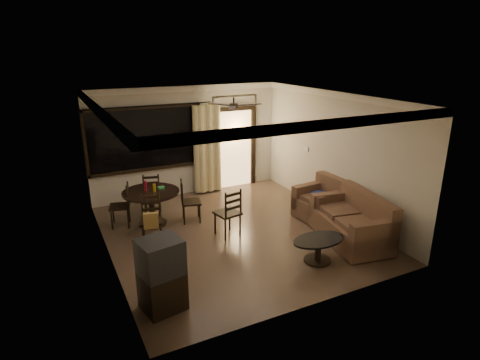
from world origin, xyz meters
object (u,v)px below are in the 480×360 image
tv_cabinet (161,275)px  armchair (322,202)px  side_chair (228,221)px  dining_chair_west (121,214)px  coffee_table (318,246)px  dining_chair_north (153,199)px  dining_chair_east (191,209)px  dining_chair_south (152,228)px  sofa (354,223)px  dining_table (151,198)px

tv_cabinet → armchair: (4.16, 1.65, -0.18)m
tv_cabinet → side_chair: tv_cabinet is taller
dining_chair_west → coffee_table: (2.89, -3.14, 0.01)m
coffee_table → dining_chair_north: bearing=119.2°
armchair → coffee_table: size_ratio=0.98×
dining_chair_east → armchair: bearing=-97.9°
dining_chair_west → dining_chair_east: bearing=88.2°
tv_cabinet → coffee_table: size_ratio=1.11×
dining_chair_east → side_chair: side_chair is taller
armchair → side_chair: bearing=171.9°
coffee_table → side_chair: side_chair is taller
dining_chair_east → dining_chair_south: (-1.03, -0.61, 0.02)m
tv_cabinet → sofa: (4.03, 0.46, -0.18)m
dining_chair_north → coffee_table: dining_chair_north is taller
dining_chair_south → dining_chair_west: bearing=126.2°
dining_table → dining_chair_north: dining_table is taller
coffee_table → tv_cabinet: bearing=-178.1°
dining_chair_west → armchair: size_ratio=0.96×
dining_chair_west → tv_cabinet: 3.25m
dining_chair_west → dining_chair_south: 1.12m
dining_chair_north → coffee_table: (2.05, -3.68, 0.01)m
dining_chair_south → armchair: bearing=6.9°
dining_chair_south → tv_cabinet: 2.24m
dining_chair_east → coffee_table: size_ratio=0.94×
dining_chair_east → tv_cabinet: tv_cabinet is taller
dining_chair_north → armchair: size_ratio=0.96×
dining_chair_south → side_chair: bearing=-0.2°
side_chair → sofa: bearing=137.6°
sofa → dining_table: bearing=153.2°
dining_table → dining_chair_south: 0.91m
dining_chair_west → dining_chair_east: size_ratio=1.00×
armchair → sofa: bearing=-100.8°
dining_table → dining_chair_west: (-0.63, 0.22, -0.32)m
armchair → coffee_table: (-1.26, -1.55, -0.09)m
dining_table → armchair: dining_table is taller
dining_chair_south → tv_cabinet: (-0.41, -2.19, 0.26)m
dining_chair_east → armchair: (2.71, -1.15, 0.10)m
dining_chair_west → armchair: 4.44m
dining_chair_east → coffee_table: (1.45, -2.70, 0.01)m
coffee_table → dining_chair_west: bearing=132.6°
dining_table → dining_chair_south: bearing=-105.2°
dining_table → armchair: (3.52, -1.37, -0.22)m
dining_chair_east → side_chair: 1.11m
dining_chair_west → dining_chair_north: same height
dining_chair_south → dining_chair_north: same height
dining_chair_east → dining_chair_south: size_ratio=1.00×
dining_table → side_chair: side_chair is taller
dining_chair_west → side_chair: size_ratio=0.92×
dining_chair_south → coffee_table: (2.48, -2.09, -0.01)m
dining_chair_east → armchair: size_ratio=0.96×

